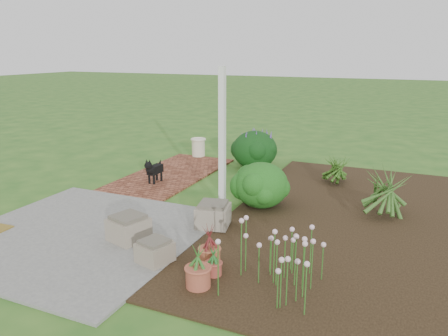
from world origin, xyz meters
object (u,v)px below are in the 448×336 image
at_px(cream_ceramic_urn, 198,147).
at_px(stone_trough_near, 129,229).
at_px(evergreen_shrub, 261,184).
at_px(black_dog, 154,169).

bearing_deg(cream_ceramic_urn, stone_trough_near, -73.93).
bearing_deg(cream_ceramic_urn, evergreen_shrub, -46.57).
distance_m(stone_trough_near, evergreen_shrub, 2.56).
relative_size(stone_trough_near, cream_ceramic_urn, 1.07).
relative_size(black_dog, cream_ceramic_urn, 1.26).
height_order(black_dog, cream_ceramic_urn, black_dog).
xyz_separation_m(stone_trough_near, evergreen_shrub, (1.29, 2.20, 0.24)).
relative_size(black_dog, evergreen_shrub, 0.60).
bearing_deg(cream_ceramic_urn, black_dog, -84.41).
bearing_deg(evergreen_shrub, black_dog, 171.25).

